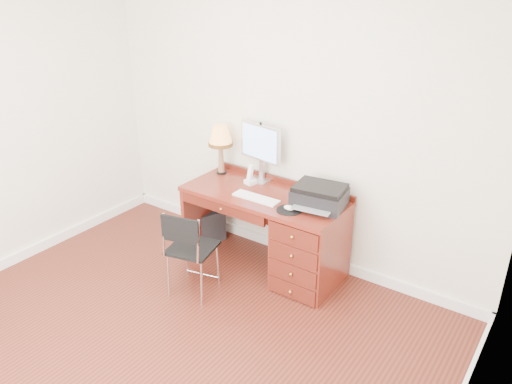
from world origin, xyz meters
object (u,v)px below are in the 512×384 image
Objects in this scene: printer at (320,196)px; chair at (187,244)px; equipment_box at (208,224)px; leg_lamp at (220,139)px; desk at (294,236)px; phone at (250,178)px; monitor at (260,146)px.

chair is (-0.81, -0.79, -0.36)m from printer.
equipment_box is at bearing 170.35° from printer.
chair reaches higher than equipment_box.
leg_lamp is at bearing 166.96° from printer.
equipment_box is (-1.10, 0.10, -0.25)m from desk.
printer reaches higher than phone.
leg_lamp is 1.48× the size of equipment_box.
desk is at bearing 16.16° from equipment_box.
printer reaches higher than equipment_box.
leg_lamp is at bearing -158.85° from monitor.
desk is at bearing 4.26° from phone.
phone is (-0.76, 0.05, -0.04)m from printer.
chair is (0.34, -0.90, -0.63)m from leg_lamp.
desk is 0.48m from printer.
monitor is 2.91× the size of phone.
leg_lamp is (-1.15, 0.11, 0.26)m from printer.
desk is 1.89× the size of chair.
chair is (-0.07, -0.98, -0.61)m from monitor.
desk is at bearing -173.38° from printer.
phone is at bearing 169.18° from desk.
printer is (0.20, 0.05, 0.43)m from desk.
leg_lamp is (-0.94, 0.16, 0.69)m from desk.
monitor reaches higher than desk.
printer is 0.76m from phone.
printer is 0.97× the size of leg_lamp.
printer is (0.74, -0.18, -0.25)m from monitor.
equipment_box is at bearing 175.01° from desk.
desk is 3.09× the size of leg_lamp.
leg_lamp reaches higher than printer.
printer is 1.18m from leg_lamp.
printer is at bearing 10.98° from phone.
printer is 1.47m from equipment_box.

